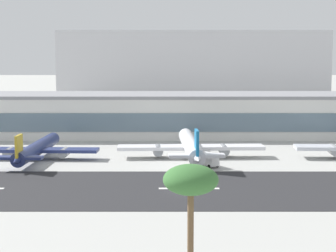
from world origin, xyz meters
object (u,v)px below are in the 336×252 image
Objects in this scene: terminal_building at (194,114)px; airliner_gold_tail_gate_0 at (36,149)px; service_box_truck_0 at (208,159)px; palm_tree_0 at (191,183)px; airliner_blue_tail_gate_1 at (191,147)px; distant_hotel_block at (193,68)px.

airliner_gold_tail_gate_0 is at bearing -131.70° from terminal_building.
service_box_truck_0 is 0.42× the size of palm_tree_0.
airliner_blue_tail_gate_1 is 7.12× the size of service_box_truck_0.
distant_hotel_block is at bearing -4.67° from airliner_blue_tail_gate_1.
airliner_gold_tail_gate_0 is at bearing -135.28° from service_box_truck_0.
service_box_truck_0 is (0.79, -56.40, -5.10)m from terminal_building.
terminal_building is 4.76× the size of airliner_blue_tail_gate_1.
airliner_gold_tail_gate_0 is 2.66× the size of palm_tree_0.
service_box_truck_0 is (-4.17, -186.72, -18.04)m from distant_hotel_block.
airliner_blue_tail_gate_1 is at bearing 87.71° from palm_tree_0.
distant_hotel_block reaches higher than palm_tree_0.
terminal_building is 1.47× the size of distant_hotel_block.
terminal_building is at bearing -39.55° from airliner_gold_tail_gate_0.
airliner_blue_tail_gate_1 is at bearing -92.52° from distant_hotel_block.
distant_hotel_block is 176.17m from airliner_blue_tail_gate_1.
terminal_building is 14.33× the size of palm_tree_0.
service_box_truck_0 is at bearing -99.86° from airliner_gold_tail_gate_0.
distant_hotel_block is at bearing 87.82° from terminal_building.
palm_tree_0 is (-6.33, -134.18, 6.16)m from terminal_building.
airliner_blue_tail_gate_1 reaches higher than airliner_gold_tail_gate_0.
distant_hotel_block is (4.96, 130.32, 12.94)m from terminal_building.
distant_hotel_block is 264.82m from palm_tree_0.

